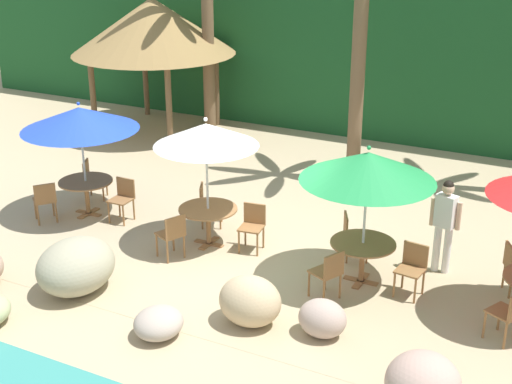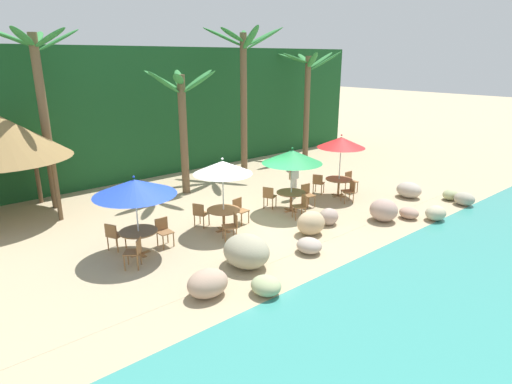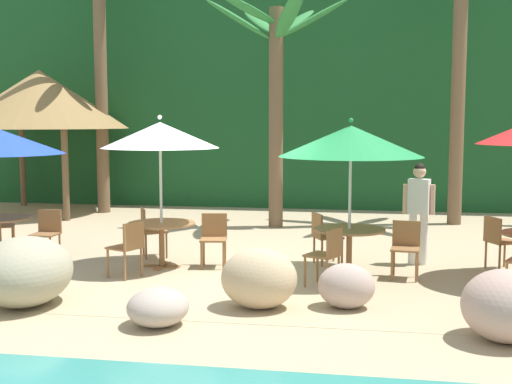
% 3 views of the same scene
% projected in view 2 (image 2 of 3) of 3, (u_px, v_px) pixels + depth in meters
% --- Properties ---
extents(ground_plane, '(120.00, 120.00, 0.00)m').
position_uv_depth(ground_plane, '(252.00, 224.00, 14.92)').
color(ground_plane, tan).
extents(terrace_deck, '(18.00, 5.20, 0.01)m').
position_uv_depth(terrace_deck, '(252.00, 224.00, 14.92)').
color(terrace_deck, tan).
rests_on(terrace_deck, ground).
extents(foliage_backdrop, '(28.00, 2.40, 6.00)m').
position_uv_depth(foliage_backdrop, '(132.00, 113.00, 20.58)').
color(foliage_backdrop, '#194C23').
rests_on(foliage_backdrop, ground).
extents(rock_seawall, '(12.48, 2.88, 0.91)m').
position_uv_depth(rock_seawall, '(334.00, 227.00, 13.71)').
color(rock_seawall, tan).
rests_on(rock_seawall, ground).
extents(umbrella_blue, '(2.34, 2.34, 2.40)m').
position_uv_depth(umbrella_blue, '(135.00, 187.00, 12.04)').
color(umbrella_blue, silver).
rests_on(umbrella_blue, ground).
extents(dining_table_blue, '(1.10, 1.10, 0.74)m').
position_uv_depth(dining_table_blue, '(139.00, 235.00, 12.47)').
color(dining_table_blue, olive).
rests_on(dining_table_blue, ground).
extents(chair_blue_seaward, '(0.43, 0.43, 0.87)m').
position_uv_depth(chair_blue_seaward, '(163.00, 230.00, 13.10)').
color(chair_blue_seaward, olive).
rests_on(chair_blue_seaward, ground).
extents(chair_blue_inland, '(0.57, 0.56, 0.87)m').
position_uv_depth(chair_blue_inland, '(114.00, 235.00, 12.75)').
color(chair_blue_inland, olive).
rests_on(chair_blue_inland, ground).
extents(chair_blue_left, '(0.60, 0.59, 0.87)m').
position_uv_depth(chair_blue_left, '(135.00, 251.00, 11.70)').
color(chair_blue_left, olive).
rests_on(chair_blue_left, ground).
extents(umbrella_white, '(1.91, 1.91, 2.49)m').
position_uv_depth(umbrella_white, '(223.00, 167.00, 13.76)').
color(umbrella_white, silver).
rests_on(umbrella_white, ground).
extents(dining_table_white, '(1.10, 1.10, 0.74)m').
position_uv_depth(dining_table_white, '(224.00, 213.00, 14.22)').
color(dining_table_white, olive).
rests_on(dining_table_white, ground).
extents(chair_white_seaward, '(0.48, 0.48, 0.87)m').
position_uv_depth(chair_white_seaward, '(239.00, 209.00, 14.92)').
color(chair_white_seaward, olive).
rests_on(chair_white_seaward, ground).
extents(chair_white_inland, '(0.57, 0.56, 0.87)m').
position_uv_depth(chair_white_inland, '(200.00, 213.00, 14.51)').
color(chair_white_inland, olive).
rests_on(chair_white_inland, ground).
extents(chair_white_left, '(0.56, 0.56, 0.87)m').
position_uv_depth(chair_white_left, '(232.00, 225.00, 13.50)').
color(chair_white_left, olive).
rests_on(chair_white_left, ground).
extents(umbrella_green, '(2.21, 2.21, 2.44)m').
position_uv_depth(umbrella_green, '(292.00, 157.00, 15.60)').
color(umbrella_green, silver).
rests_on(umbrella_green, ground).
extents(dining_table_green, '(1.10, 1.10, 0.74)m').
position_uv_depth(dining_table_green, '(291.00, 195.00, 16.04)').
color(dining_table_green, olive).
rests_on(dining_table_green, ground).
extents(chair_green_seaward, '(0.47, 0.47, 0.87)m').
position_uv_depth(chair_green_seaward, '(307.00, 193.00, 16.59)').
color(chair_green_seaward, olive).
rests_on(chair_green_seaward, ground).
extents(chair_green_inland, '(0.57, 0.56, 0.87)m').
position_uv_depth(chair_green_inland, '(269.00, 196.00, 16.32)').
color(chair_green_inland, olive).
rests_on(chair_green_inland, ground).
extents(chair_green_left, '(0.57, 0.56, 0.87)m').
position_uv_depth(chair_green_left, '(301.00, 205.00, 15.31)').
color(chair_green_left, olive).
rests_on(chair_green_left, ground).
extents(umbrella_red, '(1.93, 1.93, 2.59)m').
position_uv_depth(umbrella_red, '(341.00, 142.00, 17.29)').
color(umbrella_red, silver).
rests_on(umbrella_red, ground).
extents(dining_table_red, '(1.10, 1.10, 0.74)m').
position_uv_depth(dining_table_red, '(339.00, 182.00, 17.78)').
color(dining_table_red, olive).
rests_on(dining_table_red, ground).
extents(chair_red_seaward, '(0.43, 0.44, 0.87)m').
position_uv_depth(chair_red_seaward, '(350.00, 180.00, 18.39)').
color(chair_red_seaward, olive).
rests_on(chair_red_seaward, ground).
extents(chair_red_inland, '(0.57, 0.56, 0.87)m').
position_uv_depth(chair_red_inland, '(318.00, 182.00, 18.06)').
color(chair_red_inland, olive).
rests_on(chair_red_inland, ground).
extents(chair_red_left, '(0.57, 0.57, 0.87)m').
position_uv_depth(chair_red_left, '(350.00, 190.00, 17.05)').
color(chair_red_left, olive).
rests_on(chair_red_left, ground).
extents(palm_tree_nearest, '(3.18, 3.04, 6.54)m').
position_uv_depth(palm_tree_nearest, '(40.00, 92.00, 15.35)').
color(palm_tree_nearest, brown).
rests_on(palm_tree_nearest, ground).
extents(palm_tree_second, '(3.18, 3.02, 5.09)m').
position_uv_depth(palm_tree_second, '(182.00, 111.00, 17.38)').
color(palm_tree_second, brown).
rests_on(palm_tree_second, ground).
extents(palm_tree_third, '(3.76, 3.66, 6.88)m').
position_uv_depth(palm_tree_third, '(243.00, 75.00, 20.28)').
color(palm_tree_third, brown).
rests_on(palm_tree_third, ground).
extents(palm_tree_fourth, '(3.67, 3.38, 5.86)m').
position_uv_depth(palm_tree_fourth, '(307.00, 86.00, 23.82)').
color(palm_tree_fourth, brown).
rests_on(palm_tree_fourth, ground).
extents(palapa_hut, '(4.51, 4.51, 3.71)m').
position_uv_depth(palapa_hut, '(0.00, 137.00, 14.62)').
color(palapa_hut, brown).
rests_on(palapa_hut, ground).
extents(waiter_in_white, '(0.52, 0.29, 1.70)m').
position_uv_depth(waiter_in_white, '(294.00, 175.00, 17.33)').
color(waiter_in_white, white).
rests_on(waiter_in_white, ground).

